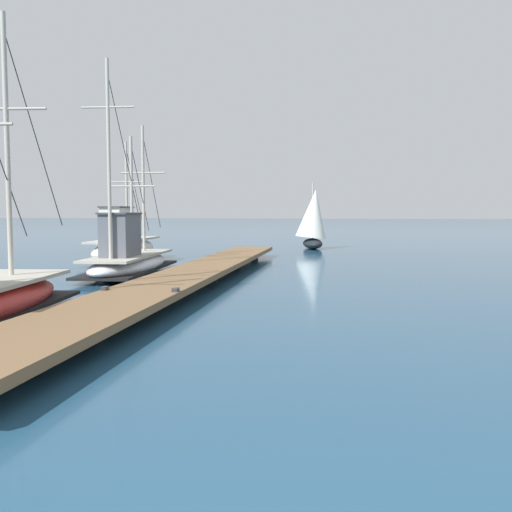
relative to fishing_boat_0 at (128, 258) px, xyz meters
The scene contains 4 objects.
floating_dock 3.61m from the fishing_boat_0, 31.37° to the right, with size 3.87×23.31×0.53m.
fishing_boat_0 is the anchor object (origin of this frame).
fishing_boat_2 5.45m from the fishing_boat_0, 118.44° to the left, with size 2.57×6.76×5.23m.
distant_sailboat 16.19m from the fishing_boat_0, 75.27° to the left, with size 2.46×3.77×3.90m.
Camera 1 is at (-0.01, -1.43, 2.14)m, focal length 39.79 mm.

